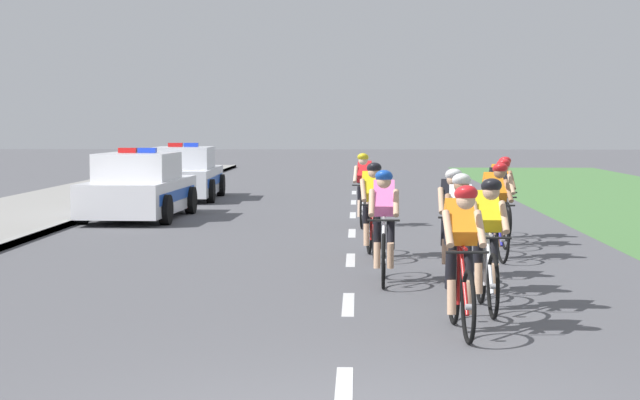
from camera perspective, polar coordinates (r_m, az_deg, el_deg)
kerb_edge at (r=21.69m, az=-14.06°, el=-1.38°), size 0.16×60.00×0.13m
lane_markings_centre at (r=18.28m, az=1.73°, el=-2.48°), size 0.14×29.60×0.01m
cyclist_lead at (r=10.58m, az=7.74°, el=-3.11°), size 0.43×1.72×1.56m
cyclist_second at (r=11.91m, az=9.14°, el=-2.31°), size 0.42×1.72×1.56m
cyclist_third at (r=13.02m, az=7.70°, el=-1.74°), size 0.44×1.72×1.56m
cyclist_fourth at (r=13.85m, az=3.51°, el=-1.36°), size 0.42×1.72×1.56m
cyclist_fifth at (r=14.34m, az=7.24°, el=-1.20°), size 0.42×1.72×1.56m
cyclist_sixth at (r=16.48m, az=9.57°, el=-0.52°), size 0.45×1.72×1.56m
cyclist_seventh at (r=16.44m, az=2.88°, el=-0.48°), size 0.44×1.72×1.56m
cyclist_eighth at (r=19.57m, az=9.88°, el=0.21°), size 0.44×1.72×1.56m
cyclist_ninth at (r=18.28m, az=9.80°, el=-0.07°), size 0.44×1.72×1.56m
cyclist_tenth at (r=21.52m, az=2.42°, el=0.62°), size 0.44×1.72×1.56m
police_car_nearest at (r=23.64m, az=-9.88°, el=0.62°), size 2.11×4.46×1.59m
police_car_second at (r=29.58m, az=-7.45°, el=1.35°), size 2.10×4.45×1.59m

